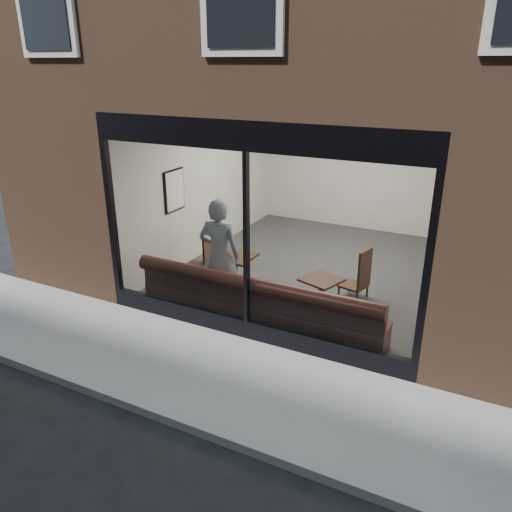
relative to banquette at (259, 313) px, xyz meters
The scene contains 21 objects.
ground 2.46m from the banquette, 90.00° to the right, with size 120.00×120.00×0.00m, color black.
sidewalk_near 1.47m from the banquette, 90.00° to the right, with size 40.00×2.00×0.01m, color gray.
kerb_near 2.51m from the banquette, 90.00° to the right, with size 40.00×0.10×0.12m, color gray.
host_building_pier_left 6.84m from the banquette, 124.05° to the left, with size 2.50×12.00×3.20m, color brown.
host_building_backfill 8.66m from the banquette, 90.00° to the left, with size 5.00×6.00×3.20m, color brown.
cafe_floor 2.56m from the banquette, 90.00° to the left, with size 6.00×6.00×0.00m, color #2D2D30.
cafe_ceiling 3.91m from the banquette, 90.00° to the left, with size 6.00×6.00×0.00m, color white.
cafe_wall_back 5.71m from the banquette, 90.00° to the left, with size 5.00×5.00×0.00m, color silver.
cafe_wall_left 3.82m from the banquette, 134.32° to the left, with size 6.00×6.00×0.00m, color silver.
cafe_wall_right 3.82m from the banquette, 45.68° to the left, with size 6.00×6.00×0.00m, color silver.
storefront_kick 0.41m from the banquette, 90.00° to the right, with size 5.00×0.10×0.30m, color black.
storefront_header 2.80m from the banquette, 90.00° to the right, with size 5.00×0.10×0.40m, color black.
storefront_mullion 1.38m from the banquette, 90.00° to the right, with size 0.06×0.10×2.50m, color black.
storefront_glass 1.39m from the banquette, 90.00° to the right, with size 4.80×4.80×0.00m, color white.
banquette is the anchor object (origin of this frame).
person 1.17m from the banquette, 161.33° to the left, with size 0.69×0.45×1.90m, color #8DA7B9.
cafe_table_left 1.29m from the banquette, 137.07° to the left, with size 0.64×0.64×0.04m, color black.
cafe_table_right 1.11m from the banquette, 34.21° to the left, with size 0.54×0.54×0.04m, color black.
cafe_chair_left 2.22m from the banquette, 148.26° to the left, with size 0.46×0.46×0.04m, color black.
cafe_chair_right 1.94m from the banquette, 57.90° to the left, with size 0.41×0.41×0.04m, color black.
wall_poster 3.12m from the banquette, 151.35° to the left, with size 0.02×0.55×0.73m, color white.
Camera 1 is at (3.09, -3.76, 3.90)m, focal length 35.00 mm.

